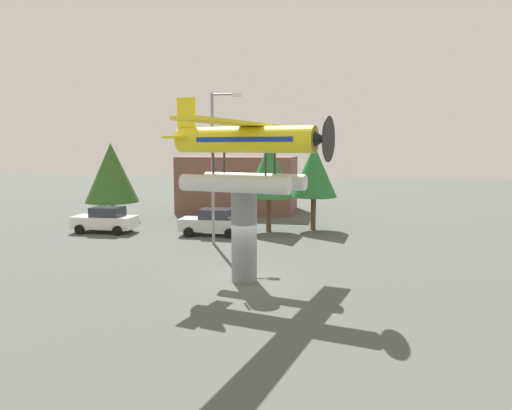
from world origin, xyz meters
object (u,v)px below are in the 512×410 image
object	(u,v)px
car_mid_silver	(213,222)
streetlight_primary	(216,159)
display_pedestal	(244,236)
car_near_white	(105,220)
floatplane_monument	(247,151)
tree_center_back	(314,171)
tree_west	(111,173)
tree_east	(269,171)
storefront_building	(239,184)

from	to	relation	value
car_mid_silver	streetlight_primary	xyz separation A→B (m)	(0.90, -2.64, 4.22)
display_pedestal	car_near_white	distance (m)	15.18
floatplane_monument	tree_center_back	xyz separation A→B (m)	(2.18, 13.35, -1.53)
tree_west	display_pedestal	bearing A→B (deg)	-47.20
streetlight_primary	tree_east	xyz separation A→B (m)	(2.49, 4.72, -0.96)
floatplane_monument	storefront_building	world-z (taller)	floatplane_monument
car_mid_silver	tree_west	world-z (taller)	tree_west
tree_center_back	tree_west	bearing A→B (deg)	176.03
storefront_building	tree_west	bearing A→B (deg)	-138.09
car_near_white	tree_east	xyz separation A→B (m)	(10.88, 2.33, 3.26)
car_near_white	storefront_building	world-z (taller)	storefront_building
car_near_white	tree_east	bearing A→B (deg)	-167.90
floatplane_monument	tree_east	xyz separation A→B (m)	(-0.81, 12.14, -1.49)
tree_west	tree_center_back	size ratio (longest dim) A/B	1.03
tree_center_back	display_pedestal	bearing A→B (deg)	-99.82
car_near_white	floatplane_monument	bearing A→B (deg)	140.00
streetlight_primary	tree_west	world-z (taller)	streetlight_primary
car_near_white	storefront_building	size ratio (longest dim) A/B	0.42
tree_west	tree_east	distance (m)	12.86
display_pedestal	storefront_building	world-z (taller)	storefront_building
display_pedestal	floatplane_monument	size ratio (longest dim) A/B	0.38
car_mid_silver	tree_east	size ratio (longest dim) A/B	0.70
display_pedestal	tree_east	bearing A→B (deg)	93.23
display_pedestal	tree_east	world-z (taller)	tree_east
car_near_white	car_mid_silver	size ratio (longest dim) A/B	1.00
streetlight_primary	tree_east	bearing A→B (deg)	62.17
display_pedestal	car_mid_silver	bearing A→B (deg)	112.07
display_pedestal	car_near_white	xyz separation A→B (m)	(-11.56, 9.77, -1.10)
streetlight_primary	tree_west	xyz separation A→B (m)	(-10.16, 7.01, -1.31)
car_mid_silver	tree_east	xyz separation A→B (m)	(3.39, 2.07, 3.26)
floatplane_monument	tree_east	world-z (taller)	floatplane_monument
storefront_building	display_pedestal	bearing A→B (deg)	-77.52
storefront_building	tree_west	size ratio (longest dim) A/B	1.66
display_pedestal	floatplane_monument	distance (m)	3.65
streetlight_primary	tree_west	size ratio (longest dim) A/B	1.46
display_pedestal	storefront_building	distance (m)	22.54
floatplane_monument	car_near_white	bearing A→B (deg)	154.07
tree_east	tree_center_back	bearing A→B (deg)	22.09
display_pedestal	tree_west	xyz separation A→B (m)	(-13.34, 14.40, 1.82)
tree_west	tree_east	bearing A→B (deg)	-10.29
car_mid_silver	tree_west	bearing A→B (deg)	-25.24
tree_west	tree_center_back	bearing A→B (deg)	-3.97
tree_east	tree_west	bearing A→B (deg)	169.71
car_mid_silver	storefront_building	size ratio (longest dim) A/B	0.42
car_near_white	streetlight_primary	distance (m)	9.69
streetlight_primary	floatplane_monument	bearing A→B (deg)	-66.03
car_mid_silver	tree_center_back	bearing A→B (deg)	-152.74
streetlight_primary	tree_center_back	xyz separation A→B (m)	(5.48, 5.93, -1.00)
floatplane_monument	streetlight_primary	world-z (taller)	streetlight_primary
display_pedestal	car_mid_silver	size ratio (longest dim) A/B	0.94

